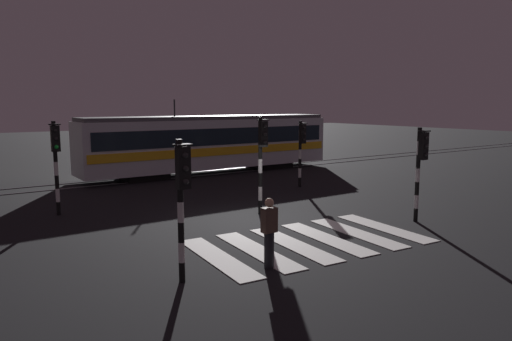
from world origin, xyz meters
TOP-DOWN VIEW (x-y plane):
  - ground_plane at (0.00, 0.00)m, footprint 120.00×120.00m
  - rail_near at (0.00, 10.32)m, footprint 80.00×0.12m
  - rail_far at (0.00, 11.76)m, footprint 80.00×0.12m
  - crosswalk_zebra at (0.00, -2.50)m, footprint 6.81×4.24m
  - traffic_light_corner_far_right at (5.53, 4.53)m, footprint 0.36×0.42m
  - traffic_light_corner_near_right at (4.46, -2.83)m, footprint 0.36×0.42m
  - traffic_light_median_centre at (0.79, 1.02)m, footprint 0.36×0.42m
  - traffic_light_corner_near_left at (-4.37, -3.34)m, footprint 0.36×0.42m
  - traffic_light_corner_far_left at (-5.22, 4.94)m, footprint 0.36×0.42m
  - tram at (4.32, 11.03)m, footprint 14.99×2.58m
  - pedestrian_waiting_at_kerb at (-2.24, -3.60)m, footprint 0.36×0.24m

SIDE VIEW (x-z plane):
  - ground_plane at x=0.00m, z-range 0.00..0.00m
  - crosswalk_zebra at x=0.00m, z-range 0.00..0.02m
  - rail_near at x=0.00m, z-range 0.00..0.03m
  - rail_far at x=0.00m, z-range 0.00..0.03m
  - pedestrian_waiting_at_kerb at x=-2.24m, z-range 0.02..1.73m
  - tram at x=4.32m, z-range -0.33..3.82m
  - traffic_light_corner_far_right at x=5.53m, z-range 0.50..3.63m
  - traffic_light_corner_near_right at x=4.46m, z-range 0.50..3.66m
  - traffic_light_corner_near_left at x=-4.37m, z-range 0.51..3.68m
  - traffic_light_corner_far_left at x=-5.22m, z-range 0.53..3.86m
  - traffic_light_median_centre at x=0.79m, z-range 0.56..4.03m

